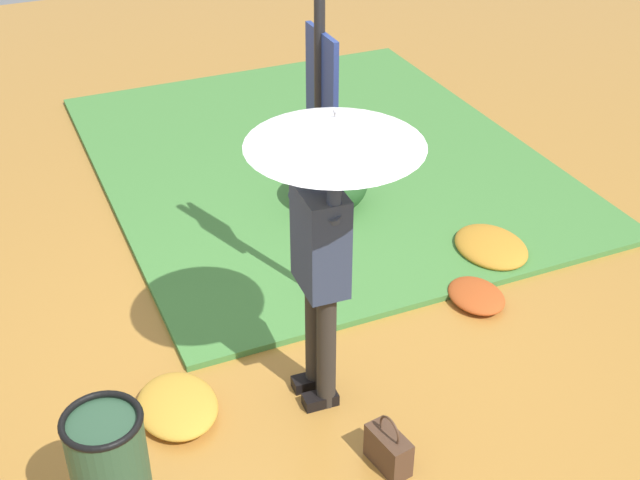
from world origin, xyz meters
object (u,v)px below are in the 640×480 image
(info_sign_post, at_px, (321,121))
(trash_bin, at_px, (112,476))
(handbag, at_px, (388,449))
(person_with_umbrella, at_px, (328,189))

(info_sign_post, xyz_separation_m, trash_bin, (1.49, -1.83, -1.03))
(info_sign_post, distance_m, trash_bin, 2.57)
(info_sign_post, relative_size, trash_bin, 2.76)
(info_sign_post, distance_m, handbag, 2.13)
(info_sign_post, bearing_deg, handbag, -10.18)
(person_with_umbrella, distance_m, handbag, 1.56)
(info_sign_post, bearing_deg, person_with_umbrella, -21.61)
(info_sign_post, bearing_deg, trash_bin, -50.88)
(handbag, bearing_deg, info_sign_post, 169.82)
(person_with_umbrella, relative_size, info_sign_post, 0.89)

